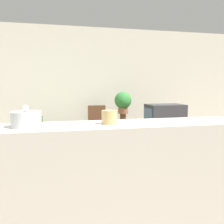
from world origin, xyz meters
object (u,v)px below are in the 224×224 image
potted_plant (123,101)px  decorative_bowl (26,119)px  couch (53,150)px  wooden_chair (98,124)px  television (165,118)px

potted_plant → decorative_bowl: bearing=-115.8°
couch → wooden_chair: 1.50m
couch → wooden_chair: wooden_chair is taller
television → potted_plant: 1.03m
couch → decorative_bowl: (-0.16, -2.49, 0.85)m
potted_plant → decorative_bowl: size_ratio=2.38×
decorative_bowl → couch: bearing=86.2°
wooden_chair → decorative_bowl: decorative_bowl is taller
couch → decorative_bowl: decorative_bowl is taller
television → wooden_chair: (-1.22, 0.81, -0.20)m
television → potted_plant: potted_plant is taller
television → potted_plant: size_ratio=1.50×
couch → wooden_chair: size_ratio=2.21×
television → decorative_bowl: (-2.36, -2.80, 0.42)m
television → wooden_chair: 1.47m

